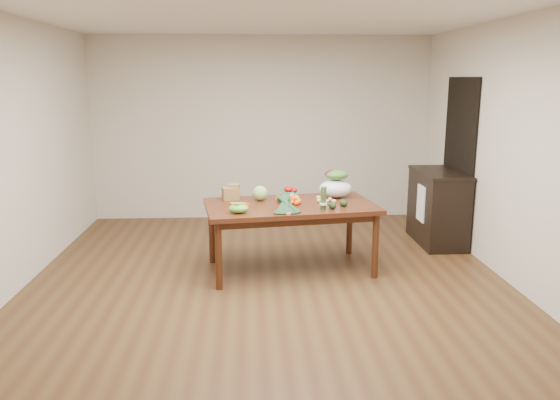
{
  "coord_description": "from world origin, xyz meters",
  "views": [
    {
      "loc": [
        -0.17,
        -5.16,
        2.08
      ],
      "look_at": [
        0.11,
        0.0,
        0.93
      ],
      "focal_mm": 35.0,
      "sensor_mm": 36.0,
      "label": 1
    }
  ],
  "objects": [
    {
      "name": "paper_bag",
      "position": [
        -0.4,
        0.86,
        0.83
      ],
      "size": [
        0.27,
        0.23,
        0.17
      ],
      "primitive_type": null,
      "rotation": [
        0.0,
        0.0,
        0.15
      ],
      "color": "olive",
      "rests_on": "dining_table"
    },
    {
      "name": "potato_c",
      "position": [
        0.7,
        0.7,
        0.77
      ],
      "size": [
        0.05,
        0.04,
        0.04
      ],
      "primitive_type": "ellipsoid",
      "color": "tan",
      "rests_on": "dining_table"
    },
    {
      "name": "potato_b",
      "position": [
        0.66,
        0.62,
        0.77
      ],
      "size": [
        0.05,
        0.04,
        0.04
      ],
      "primitive_type": "ellipsoid",
      "color": "tan",
      "rests_on": "dining_table"
    },
    {
      "name": "orange_a",
      "position": [
        0.14,
        0.66,
        0.79
      ],
      "size": [
        0.08,
        0.08,
        0.08
      ],
      "primitive_type": "sphere",
      "color": "orange",
      "rests_on": "dining_table"
    },
    {
      "name": "snap_pea_bag",
      "position": [
        -0.3,
        0.22,
        0.8
      ],
      "size": [
        0.21,
        0.15,
        0.09
      ],
      "primitive_type": "ellipsoid",
      "color": "#53A337",
      "rests_on": "dining_table"
    },
    {
      "name": "doorway_dark",
      "position": [
        2.48,
        1.6,
        1.05
      ],
      "size": [
        0.02,
        1.0,
        2.1
      ],
      "primitive_type": "cube",
      "color": "black",
      "rests_on": "floor"
    },
    {
      "name": "asparagus_bundle",
      "position": [
        0.58,
        0.31,
        0.88
      ],
      "size": [
        0.1,
        0.13,
        0.26
      ],
      "primitive_type": null,
      "rotation": [
        0.15,
        0.0,
        0.15
      ],
      "color": "#517535",
      "rests_on": "dining_table"
    },
    {
      "name": "strawberry_basket_b",
      "position": [
        0.31,
        0.92,
        0.79
      ],
      "size": [
        0.11,
        0.11,
        0.09
      ],
      "primitive_type": null,
      "rotation": [
        0.0,
        0.0,
        0.15
      ],
      "color": "red",
      "rests_on": "dining_table"
    },
    {
      "name": "dining_table",
      "position": [
        0.26,
        0.6,
        0.38
      ],
      "size": [
        1.94,
        1.26,
        0.75
      ],
      "primitive_type": "cube",
      "rotation": [
        0.0,
        0.0,
        0.15
      ],
      "color": "#452010",
      "rests_on": "floor"
    },
    {
      "name": "orange_b",
      "position": [
        0.29,
        0.81,
        0.79
      ],
      "size": [
        0.07,
        0.07,
        0.07
      ],
      "primitive_type": "sphere",
      "color": "orange",
      "rests_on": "dining_table"
    },
    {
      "name": "potato_a",
      "position": [
        0.58,
        0.64,
        0.77
      ],
      "size": [
        0.05,
        0.05,
        0.05
      ],
      "primitive_type": "ellipsoid",
      "color": "tan",
      "rests_on": "dining_table"
    },
    {
      "name": "potato_d",
      "position": [
        0.59,
        0.79,
        0.77
      ],
      "size": [
        0.05,
        0.05,
        0.05
      ],
      "primitive_type": "ellipsoid",
      "color": "#D4C07A",
      "rests_on": "dining_table"
    },
    {
      "name": "cabbage",
      "position": [
        -0.07,
        0.78,
        0.83
      ],
      "size": [
        0.17,
        0.17,
        0.17
      ],
      "primitive_type": "sphere",
      "color": "#A1BD6D",
      "rests_on": "dining_table"
    },
    {
      "name": "dish_towel",
      "position": [
        1.96,
        1.4,
        0.55
      ],
      "size": [
        0.02,
        0.28,
        0.45
      ],
      "primitive_type": "cube",
      "color": "white",
      "rests_on": "cabinet"
    },
    {
      "name": "kale_bunch",
      "position": [
        0.19,
        0.21,
        0.83
      ],
      "size": [
        0.37,
        0.44,
        0.16
      ],
      "primitive_type": null,
      "rotation": [
        0.0,
        0.0,
        0.15
      ],
      "color": "black",
      "rests_on": "dining_table"
    },
    {
      "name": "floor",
      "position": [
        0.0,
        0.0,
        0.0
      ],
      "size": [
        6.0,
        6.0,
        0.0
      ],
      "primitive_type": "plane",
      "color": "#50361B",
      "rests_on": "ground"
    },
    {
      "name": "avocado_a",
      "position": [
        0.68,
        0.34,
        0.79
      ],
      "size": [
        0.11,
        0.13,
        0.08
      ],
      "primitive_type": "ellipsoid",
      "rotation": [
        0.0,
        0.0,
        0.3
      ],
      "color": "black",
      "rests_on": "dining_table"
    },
    {
      "name": "ceiling",
      "position": [
        0.0,
        0.0,
        2.7
      ],
      "size": [
        5.0,
        6.0,
        0.02
      ],
      "primitive_type": "cube",
      "color": "white",
      "rests_on": "room_walls"
    },
    {
      "name": "strawberry_basket_a",
      "position": [
        0.26,
        0.91,
        0.8
      ],
      "size": [
        0.13,
        0.13,
        0.1
      ],
      "primitive_type": null,
      "rotation": [
        0.0,
        0.0,
        0.15
      ],
      "color": "#AF150B",
      "rests_on": "dining_table"
    },
    {
      "name": "mandarin_cluster",
      "position": [
        0.29,
        0.59,
        0.79
      ],
      "size": [
        0.2,
        0.2,
        0.09
      ],
      "primitive_type": null,
      "rotation": [
        0.0,
        0.0,
        0.15
      ],
      "color": "#FF5B0F",
      "rests_on": "dining_table"
    },
    {
      "name": "salad_bag",
      "position": [
        0.8,
        0.9,
        0.89
      ],
      "size": [
        0.41,
        0.33,
        0.29
      ],
      "primitive_type": null,
      "rotation": [
        0.0,
        0.0,
        0.15
      ],
      "color": "white",
      "rests_on": "dining_table"
    },
    {
      "name": "potato_e",
      "position": [
        0.73,
        0.61,
        0.77
      ],
      "size": [
        0.05,
        0.05,
        0.04
      ],
      "primitive_type": "ellipsoid",
      "color": "tan",
      "rests_on": "dining_table"
    },
    {
      "name": "cabinet",
      "position": [
        2.22,
        1.52,
        0.47
      ],
      "size": [
        0.52,
        1.02,
        0.94
      ],
      "primitive_type": "cube",
      "color": "black",
      "rests_on": "floor"
    },
    {
      "name": "avocado_b",
      "position": [
        0.81,
        0.45,
        0.79
      ],
      "size": [
        0.11,
        0.13,
        0.08
      ],
      "primitive_type": "ellipsoid",
      "rotation": [
        0.0,
        0.0,
        0.3
      ],
      "color": "black",
      "rests_on": "dining_table"
    },
    {
      "name": "orange_c",
      "position": [
        0.33,
        0.72,
        0.78
      ],
      "size": [
        0.07,
        0.07,
        0.07
      ],
      "primitive_type": "sphere",
      "color": "#FFA20F",
      "rests_on": "dining_table"
    },
    {
      "name": "room_walls",
      "position": [
        0.0,
        0.0,
        1.35
      ],
      "size": [
        5.02,
        6.02,
        2.7
      ],
      "color": "beige",
      "rests_on": "floor"
    },
    {
      "name": "carrots",
      "position": [
        -0.28,
        0.54,
        0.76
      ],
      "size": [
        0.25,
        0.25,
        0.03
      ],
      "primitive_type": null,
      "rotation": [
        0.0,
        0.0,
        0.15
      ],
      "color": "#DD5012",
      "rests_on": "dining_table"
    }
  ]
}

